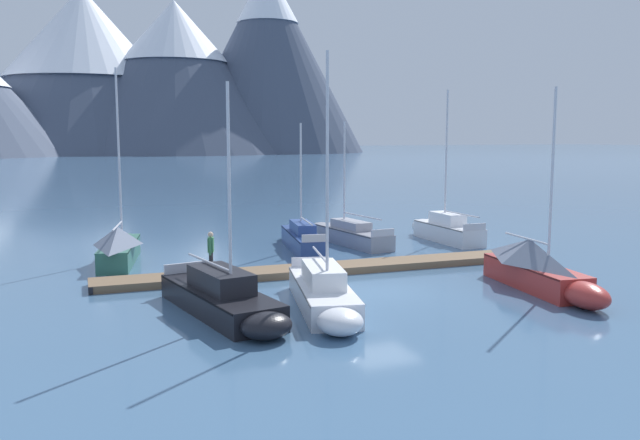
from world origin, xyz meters
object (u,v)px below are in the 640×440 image
object	(u,v)px
sailboat_far_berth	(347,233)
sailboat_end_of_dock	(444,229)
sailboat_nearest_berth	(120,244)
person_on_dock	(211,250)
sailboat_mid_dock_starboard	(301,237)
sailboat_mid_dock_port	(325,293)
sailboat_outer_slip	(539,268)
sailboat_second_berth	(224,298)

from	to	relation	value
sailboat_far_berth	sailboat_end_of_dock	world-z (taller)	sailboat_end_of_dock
sailboat_far_berth	sailboat_nearest_berth	bearing A→B (deg)	-175.25
sailboat_far_berth	person_on_dock	distance (m)	11.11
sailboat_nearest_berth	sailboat_end_of_dock	distance (m)	17.40
sailboat_mid_dock_starboard	sailboat_end_of_dock	size ratio (longest dim) A/B	0.93
sailboat_mid_dock_port	sailboat_mid_dock_starboard	world-z (taller)	sailboat_mid_dock_port
sailboat_outer_slip	sailboat_end_of_dock	xyz separation A→B (m)	(3.38, 11.50, -0.22)
sailboat_mid_dock_port	sailboat_nearest_berth	bearing A→B (deg)	115.13
sailboat_end_of_dock	sailboat_mid_dock_starboard	bearing A→B (deg)	175.37
sailboat_far_berth	person_on_dock	bearing A→B (deg)	-144.65
sailboat_end_of_dock	person_on_dock	world-z (taller)	sailboat_end_of_dock
sailboat_mid_dock_starboard	sailboat_end_of_dock	world-z (taller)	sailboat_end_of_dock
sailboat_nearest_berth	sailboat_far_berth	bearing A→B (deg)	4.75
sailboat_nearest_berth	sailboat_end_of_dock	world-z (taller)	sailboat_nearest_berth
sailboat_mid_dock_starboard	sailboat_outer_slip	distance (m)	13.14
sailboat_nearest_berth	sailboat_mid_dock_starboard	bearing A→B (deg)	1.84
sailboat_mid_dock_port	person_on_dock	xyz separation A→B (m)	(-2.40, 6.02, 0.68)
person_on_dock	sailboat_far_berth	bearing A→B (deg)	35.35
sailboat_nearest_berth	sailboat_end_of_dock	bearing A→B (deg)	-1.26
sailboat_second_berth	sailboat_outer_slip	bearing A→B (deg)	-5.34
sailboat_second_berth	person_on_dock	xyz separation A→B (m)	(0.86, 5.35, 0.69)
sailboat_mid_dock_starboard	sailboat_end_of_dock	xyz separation A→B (m)	(8.33, -0.67, 0.06)
sailboat_mid_dock_port	sailboat_end_of_dock	size ratio (longest dim) A/B	1.02
sailboat_second_berth	sailboat_far_berth	world-z (taller)	sailboat_second_berth
sailboat_nearest_berth	sailboat_second_berth	size ratio (longest dim) A/B	1.20
sailboat_far_berth	person_on_dock	xyz separation A→B (m)	(-9.05, -6.42, 0.73)
sailboat_far_berth	person_on_dock	size ratio (longest dim) A/B	4.41
sailboat_end_of_dock	person_on_dock	distance (m)	15.29
sailboat_far_berth	sailboat_end_of_dock	size ratio (longest dim) A/B	0.90
person_on_dock	sailboat_second_berth	bearing A→B (deg)	-99.12
sailboat_mid_dock_port	sailboat_end_of_dock	xyz separation A→B (m)	(12.02, 11.06, 0.06)
sailboat_end_of_dock	sailboat_far_berth	bearing A→B (deg)	165.61
sailboat_nearest_berth	sailboat_outer_slip	bearing A→B (deg)	-40.30
sailboat_second_berth	person_on_dock	distance (m)	5.46
sailboat_second_berth	sailboat_mid_dock_starboard	bearing A→B (deg)	57.82
sailboat_mid_dock_starboard	sailboat_far_berth	size ratio (longest dim) A/B	1.04
sailboat_outer_slip	sailboat_end_of_dock	bearing A→B (deg)	73.61
sailboat_second_berth	person_on_dock	world-z (taller)	sailboat_second_berth
sailboat_end_of_dock	sailboat_second_berth	bearing A→B (deg)	-145.81
sailboat_mid_dock_port	sailboat_outer_slip	xyz separation A→B (m)	(8.64, -0.44, 0.28)
person_on_dock	sailboat_mid_dock_port	bearing A→B (deg)	-68.26
sailboat_nearest_berth	person_on_dock	size ratio (longest dim) A/B	5.28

